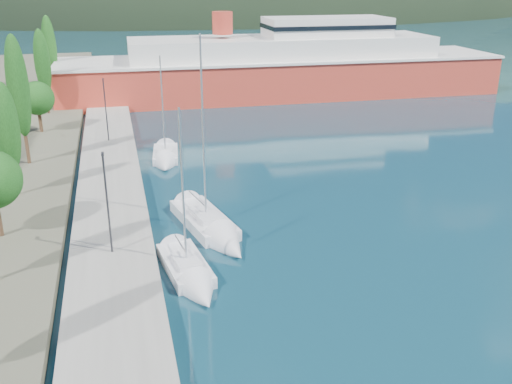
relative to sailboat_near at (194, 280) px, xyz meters
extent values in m
plane|color=#103746|center=(4.68, 110.38, -0.29)|extent=(1400.00, 1400.00, 0.00)
cube|color=gray|center=(-4.32, 16.38, 0.11)|extent=(5.00, 88.00, 0.80)
cylinder|color=#47301E|center=(-11.15, 15.38, 1.35)|extent=(0.30, 0.30, 1.87)
ellipsoid|color=#1A4D17|center=(-11.15, 15.38, 5.60)|extent=(1.80, 1.80, 6.64)
cylinder|color=#47301E|center=(-11.15, 23.20, 1.63)|extent=(0.30, 0.30, 2.43)
ellipsoid|color=#1A4D17|center=(-11.15, 23.20, 7.15)|extent=(1.80, 1.80, 8.62)
cylinder|color=#47301E|center=(-11.15, 34.18, 1.49)|extent=(0.36, 0.36, 2.17)
sphere|color=#1A4D17|center=(-11.15, 34.18, 3.97)|extent=(3.47, 3.47, 3.47)
cylinder|color=#47301E|center=(-11.15, 42.98, 1.48)|extent=(0.30, 0.30, 2.15)
ellipsoid|color=#1A4D17|center=(-11.15, 42.98, 6.37)|extent=(1.80, 1.80, 7.62)
cylinder|color=#47301E|center=(-11.15, 53.40, 1.57)|extent=(0.30, 0.30, 2.33)
ellipsoid|color=#1A4D17|center=(-11.15, 53.40, 6.87)|extent=(1.80, 1.80, 8.26)
cylinder|color=#2D2D33|center=(-4.32, 3.66, 3.51)|extent=(0.12, 0.12, 6.00)
cube|color=#2D2D33|center=(-4.32, 3.91, 6.51)|extent=(0.15, 0.50, 0.12)
cylinder|color=#2D2D33|center=(-4.32, 28.64, 3.51)|extent=(0.12, 0.12, 6.00)
cube|color=#2D2D33|center=(-4.32, 28.89, 6.51)|extent=(0.15, 0.50, 0.12)
cube|color=silver|center=(-0.25, 1.79, -0.05)|extent=(2.92, 5.63, 0.86)
cube|color=silver|center=(-0.20, 1.43, 0.52)|extent=(1.61, 2.31, 0.33)
cylinder|color=silver|center=(-0.20, 1.43, 4.92)|extent=(0.12, 0.12, 9.09)
cone|color=silver|center=(0.23, -1.63, -0.05)|extent=(2.53, 2.79, 2.20)
cube|color=silver|center=(1.85, 7.94, -0.01)|extent=(3.98, 7.40, 0.99)
cube|color=silver|center=(1.95, 7.49, 0.65)|extent=(2.09, 3.07, 0.39)
cylinder|color=silver|center=(1.95, 7.49, 6.54)|extent=(0.12, 0.12, 12.12)
cone|color=silver|center=(2.81, 3.55, -0.01)|extent=(3.18, 3.75, 2.53)
cube|color=silver|center=(0.81, 24.09, -0.04)|extent=(2.81, 5.37, 0.88)
cube|color=silver|center=(0.78, 23.75, 0.54)|extent=(1.57, 2.20, 0.34)
cylinder|color=silver|center=(0.78, 23.75, 4.81)|extent=(0.12, 0.12, 8.83)
cone|color=silver|center=(0.45, 20.81, -0.04)|extent=(2.51, 2.64, 2.26)
cube|color=#C23929|center=(19.93, 50.06, 2.02)|extent=(61.25, 13.82, 5.89)
cube|color=silver|center=(19.93, 50.06, 4.97)|extent=(61.68, 14.21, 0.32)
cube|color=silver|center=(19.93, 50.06, 6.23)|extent=(42.30, 11.30, 3.16)
cube|color=silver|center=(26.24, 49.93, 9.07)|extent=(17.23, 8.16, 2.52)
cylinder|color=#C23929|center=(11.51, 50.22, 9.81)|extent=(2.73, 2.73, 2.95)
camera|label=1|loc=(-3.39, -27.86, 15.95)|focal=40.00mm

